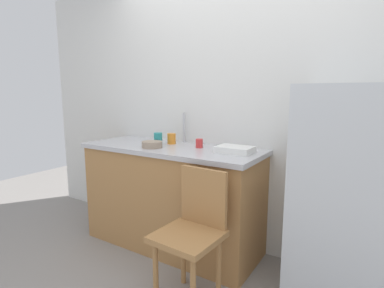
% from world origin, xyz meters
% --- Properties ---
extents(back_wall, '(4.80, 0.10, 2.50)m').
position_xyz_m(back_wall, '(0.00, 1.00, 1.25)').
color(back_wall, silver).
rests_on(back_wall, ground_plane).
extents(cabinet_base, '(1.60, 0.60, 0.89)m').
position_xyz_m(cabinet_base, '(-0.44, 0.65, 0.45)').
color(cabinet_base, '#A87542').
rests_on(cabinet_base, ground_plane).
extents(countertop, '(1.64, 0.64, 0.04)m').
position_xyz_m(countertop, '(-0.44, 0.65, 0.91)').
color(countertop, '#B7B7BC').
rests_on(countertop, cabinet_base).
extents(faucet, '(0.02, 0.02, 0.28)m').
position_xyz_m(faucet, '(-0.47, 0.90, 1.07)').
color(faucet, '#B7B7BC').
rests_on(faucet, countertop).
extents(refrigerator, '(0.57, 0.58, 1.45)m').
position_xyz_m(refrigerator, '(0.93, 0.66, 0.73)').
color(refrigerator, silver).
rests_on(refrigerator, ground_plane).
extents(chair, '(0.42, 0.42, 0.89)m').
position_xyz_m(chair, '(0.11, 0.13, 0.50)').
color(chair, '#A87542').
rests_on(chair, ground_plane).
extents(dish_tray, '(0.28, 0.20, 0.05)m').
position_xyz_m(dish_tray, '(0.15, 0.69, 0.96)').
color(dish_tray, white).
rests_on(dish_tray, countertop).
extents(terracotta_bowl, '(0.18, 0.18, 0.05)m').
position_xyz_m(terracotta_bowl, '(-0.54, 0.51, 0.96)').
color(terracotta_bowl, gray).
rests_on(terracotta_bowl, countertop).
extents(cup_teal, '(0.08, 0.08, 0.11)m').
position_xyz_m(cup_teal, '(-0.60, 0.66, 0.99)').
color(cup_teal, teal).
rests_on(cup_teal, countertop).
extents(cup_orange, '(0.08, 0.08, 0.10)m').
position_xyz_m(cup_orange, '(-0.51, 0.75, 0.98)').
color(cup_orange, orange).
rests_on(cup_orange, countertop).
extents(cup_red, '(0.06, 0.06, 0.08)m').
position_xyz_m(cup_red, '(-0.20, 0.73, 0.97)').
color(cup_red, red).
rests_on(cup_red, countertop).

